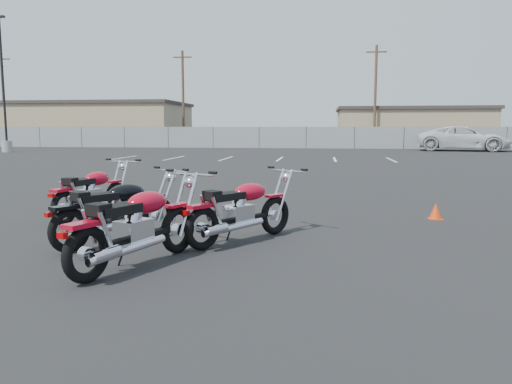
# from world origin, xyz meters

# --- Properties ---
(ground) EXTENTS (120.00, 120.00, 0.00)m
(ground) POSITION_xyz_m (0.00, 0.00, 0.00)
(ground) COLOR black
(ground) RESTS_ON ground
(motorcycle_front_red) EXTENTS (0.95, 2.16, 1.06)m
(motorcycle_front_red) POSITION_xyz_m (-3.00, 1.35, 0.48)
(motorcycle_front_red) COLOR black
(motorcycle_front_red) RESTS_ON ground
(motorcycle_second_black) EXTENTS (1.56, 2.01, 1.06)m
(motorcycle_second_black) POSITION_xyz_m (-1.71, -0.55, 0.48)
(motorcycle_second_black) COLOR black
(motorcycle_second_black) RESTS_ON ground
(motorcycle_third_red) EXTENTS (1.32, 2.22, 1.11)m
(motorcycle_third_red) POSITION_xyz_m (-0.96, -1.70, 0.51)
(motorcycle_third_red) COLOR black
(motorcycle_third_red) RESTS_ON ground
(motorcycle_rear_red) EXTENTS (1.65, 1.95, 1.06)m
(motorcycle_rear_red) POSITION_xyz_m (0.09, -0.21, 0.48)
(motorcycle_rear_red) COLOR black
(motorcycle_rear_red) RESTS_ON ground
(training_cone_near) EXTENTS (0.25, 0.25, 0.30)m
(training_cone_near) POSITION_xyz_m (3.39, 2.12, 0.15)
(training_cone_near) COLOR #E53D0C
(training_cone_near) RESTS_ON ground
(light_pole_west) EXTENTS (0.80, 0.70, 9.37)m
(light_pole_west) POSITION_xyz_m (-20.89, 25.53, 2.38)
(light_pole_west) COLOR #9C9993
(light_pole_west) RESTS_ON ground
(chainlink_fence) EXTENTS (80.06, 0.06, 1.80)m
(chainlink_fence) POSITION_xyz_m (-0.00, 35.00, 0.90)
(chainlink_fence) COLOR gray
(chainlink_fence) RESTS_ON ground
(tan_building_west) EXTENTS (18.40, 10.40, 4.30)m
(tan_building_west) POSITION_xyz_m (-22.00, 42.00, 2.16)
(tan_building_west) COLOR tan
(tan_building_west) RESTS_ON ground
(tan_building_east) EXTENTS (14.40, 9.40, 3.70)m
(tan_building_east) POSITION_xyz_m (10.00, 44.00, 1.86)
(tan_building_east) COLOR tan
(tan_building_east) RESTS_ON ground
(utility_pole_a) EXTENTS (1.80, 0.24, 9.00)m
(utility_pole_a) POSITION_xyz_m (-30.00, 39.00, 4.69)
(utility_pole_a) COLOR #4B3122
(utility_pole_a) RESTS_ON ground
(utility_pole_b) EXTENTS (1.80, 0.24, 9.00)m
(utility_pole_b) POSITION_xyz_m (-12.00, 40.00, 4.69)
(utility_pole_b) COLOR #4B3122
(utility_pole_b) RESTS_ON ground
(utility_pole_c) EXTENTS (1.80, 0.24, 9.00)m
(utility_pole_c) POSITION_xyz_m (6.00, 39.00, 4.69)
(utility_pole_c) COLOR #4B3122
(utility_pole_c) RESTS_ON ground
(parking_line_stripes) EXTENTS (15.12, 4.00, 0.01)m
(parking_line_stripes) POSITION_xyz_m (-2.50, 20.00, 0.00)
(parking_line_stripes) COLOR silver
(parking_line_stripes) RESTS_ON ground
(white_van) EXTENTS (4.49, 8.13, 2.92)m
(white_van) POSITION_xyz_m (11.80, 31.66, 1.46)
(white_van) COLOR silver
(white_van) RESTS_ON ground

